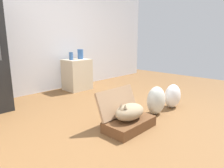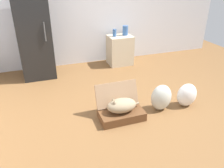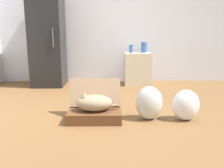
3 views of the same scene
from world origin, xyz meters
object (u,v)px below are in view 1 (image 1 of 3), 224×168
Objects in this scene: plastic_bag_white at (156,100)px; cat at (129,112)px; plastic_bag_clear at (173,96)px; vase_tall at (71,56)px; side_table at (77,75)px; suitcase_base at (129,124)px; vase_short at (80,54)px.

cat is at bearing -176.79° from plastic_bag_white.
vase_tall reaches higher than plastic_bag_clear.
cat is 2.25m from side_table.
vase_tall is (0.65, 2.11, 0.68)m from suitcase_base.
side_table is (0.78, 2.11, 0.27)m from suitcase_base.
plastic_bag_white is 0.45m from plastic_bag_clear.
vase_tall is at bearing 72.92° from suitcase_base.
plastic_bag_clear is 2.23m from vase_tall.
suitcase_base is 2.31m from vase_tall.
plastic_bag_white is at bearing 3.27° from suitcase_base.
vase_short is at bearing 66.65° from cat.
plastic_bag_clear is at bearing -84.41° from vase_short.
suitcase_base is 3.08× the size of vase_short.
cat is (-0.01, 0.00, 0.17)m from suitcase_base.
side_table is (-0.34, 2.10, 0.14)m from plastic_bag_clear.
vase_short is (-0.21, 2.13, 0.58)m from plastic_bag_clear.
vase_tall is at bearing 90.81° from plastic_bag_white.
vase_tall reaches higher than plastic_bag_white.
plastic_bag_clear is 0.58× the size of side_table.
plastic_bag_white reaches higher than suitcase_base.
vase_tall is 0.27m from vase_short.
vase_short reaches higher than plastic_bag_clear.
suitcase_base is 0.99× the size of side_table.
suitcase_base is 0.69m from plastic_bag_white.
vase_tall is (0.65, 2.11, 0.51)m from cat.
plastic_bag_white is 1.99× the size of vase_short.
plastic_bag_clear is 2.14m from side_table.
plastic_bag_white is (0.68, 0.04, -0.02)m from cat.
side_table reaches higher than cat.
suitcase_base is 1.55× the size of plastic_bag_white.
suitcase_base is 1.26× the size of cat.
cat is 3.20× the size of vase_tall.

